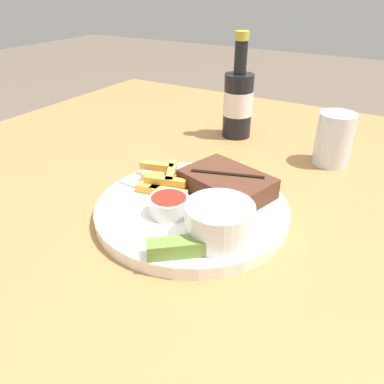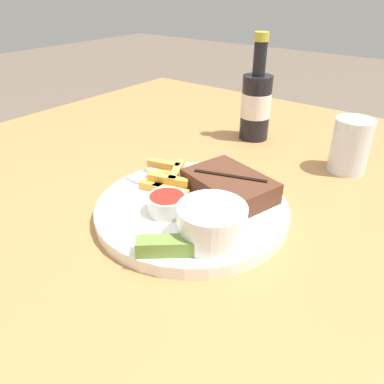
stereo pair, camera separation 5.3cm
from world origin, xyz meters
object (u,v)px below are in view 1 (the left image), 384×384
object	(u,v)px
dinner_plate	(192,209)
coleslaw_cup	(219,220)
fork_utensil	(152,190)
dipping_sauce_cup	(169,205)
beer_bottle	(238,101)
steak_portion	(227,184)
pickle_spear	(177,247)
drinking_glass	(334,139)

from	to	relation	value
dinner_plate	coleslaw_cup	world-z (taller)	coleslaw_cup
dinner_plate	fork_utensil	xyz separation A→B (m)	(-0.07, 0.00, 0.01)
dipping_sauce_cup	beer_bottle	size ratio (longest dim) A/B	0.26
steak_portion	dinner_plate	bearing A→B (deg)	-117.43
pickle_spear	beer_bottle	size ratio (longest dim) A/B	0.32
pickle_spear	drinking_glass	xyz separation A→B (m)	(0.09, 0.39, 0.02)
dipping_sauce_cup	beer_bottle	distance (m)	0.37
coleslaw_cup	drinking_glass	distance (m)	0.34
dinner_plate	dipping_sauce_cup	bearing A→B (deg)	-112.03
pickle_spear	fork_utensil	bearing A→B (deg)	136.93
coleslaw_cup	fork_utensil	world-z (taller)	coleslaw_cup
steak_portion	fork_utensil	bearing A→B (deg)	-152.48
steak_portion	coleslaw_cup	bearing A→B (deg)	-68.83
steak_portion	drinking_glass	size ratio (longest dim) A/B	1.54
dinner_plate	beer_bottle	xyz separation A→B (m)	(-0.08, 0.32, 0.07)
fork_utensil	beer_bottle	size ratio (longest dim) A/B	0.63
dinner_plate	beer_bottle	world-z (taller)	beer_bottle
dipping_sauce_cup	fork_utensil	size ratio (longest dim) A/B	0.41
dinner_plate	steak_portion	bearing A→B (deg)	62.57
coleslaw_cup	drinking_glass	bearing A→B (deg)	79.42
dipping_sauce_cup	coleslaw_cup	bearing A→B (deg)	-9.59
dinner_plate	steak_portion	distance (m)	0.07
steak_portion	dipping_sauce_cup	size ratio (longest dim) A/B	2.68
coleslaw_cup	beer_bottle	distance (m)	0.40
dipping_sauce_cup	drinking_glass	size ratio (longest dim) A/B	0.58
dinner_plate	dipping_sauce_cup	distance (m)	0.05
fork_utensil	drinking_glass	size ratio (longest dim) A/B	1.40
dinner_plate	dipping_sauce_cup	world-z (taller)	dipping_sauce_cup
beer_bottle	pickle_spear	bearing A→B (deg)	-74.16
dipping_sauce_cup	fork_utensil	xyz separation A→B (m)	(-0.06, 0.04, -0.01)
coleslaw_cup	dipping_sauce_cup	xyz separation A→B (m)	(-0.08, 0.01, -0.01)
dipping_sauce_cup	fork_utensil	bearing A→B (deg)	145.89
steak_portion	coleslaw_cup	xyz separation A→B (m)	(0.04, -0.11, 0.01)
pickle_spear	dinner_plate	bearing A→B (deg)	112.06
coleslaw_cup	pickle_spear	xyz separation A→B (m)	(-0.03, -0.05, -0.02)
fork_utensil	dinner_plate	bearing A→B (deg)	0.00
steak_portion	beer_bottle	xyz separation A→B (m)	(-0.11, 0.27, 0.04)
beer_bottle	coleslaw_cup	bearing A→B (deg)	-68.40
steak_portion	beer_bottle	bearing A→B (deg)	111.77
fork_utensil	beer_bottle	distance (m)	0.32
coleslaw_cup	pickle_spear	bearing A→B (deg)	-115.83
dipping_sauce_cup	pickle_spear	world-z (taller)	dipping_sauce_cup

